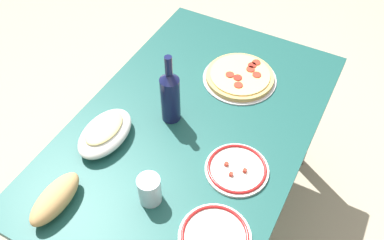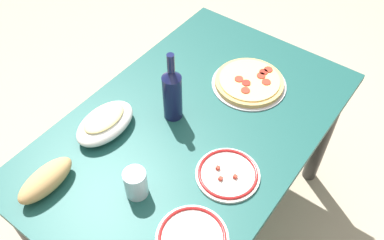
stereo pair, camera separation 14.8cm
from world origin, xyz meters
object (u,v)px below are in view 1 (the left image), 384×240
Objects in this scene: side_plate_near at (237,169)px; side_plate_far at (215,236)px; baked_pasta_dish at (105,132)px; bread_loaf at (55,199)px; wine_bottle at (170,96)px; dining_table at (192,146)px; water_glass at (150,190)px; pepperoni_pizza at (240,77)px.

side_plate_far is (-0.25, -0.04, -0.00)m from side_plate_near.
baked_pasta_dish is 1.17× the size of bread_loaf.
wine_bottle reaches higher than bread_loaf.
bread_loaf reaches higher than side_plate_near.
dining_table is at bearing -23.97° from bread_loaf.
water_glass reaches higher than baked_pasta_dish.
side_plate_far is (-0.15, -0.50, -0.03)m from baked_pasta_dish.
pepperoni_pizza is 1.45× the size of bread_loaf.
side_plate_near is 0.25m from side_plate_far.
baked_pasta_dish is at bearing 130.24° from dining_table.
dining_table is at bearing -49.76° from baked_pasta_dish.
wine_bottle is 0.51m from bread_loaf.
baked_pasta_dish is at bearing 101.67° from side_plate_near.
wine_bottle is at bearing 19.18° from water_glass.
dining_table is at bearing -88.71° from wine_bottle.
side_plate_far is 0.50m from bread_loaf.
baked_pasta_dish reaches higher than side_plate_near.
water_glass is at bearing 177.54° from pepperoni_pizza.
side_plate_far is at bearing -135.13° from wine_bottle.
baked_pasta_dish is 1.12× the size of side_plate_near.
pepperoni_pizza is at bearing 17.53° from side_plate_far.
pepperoni_pizza is 0.45m from side_plate_near.
bread_loaf is (-0.13, 0.48, 0.03)m from side_plate_far.
bread_loaf is at bearing 122.64° from water_glass.
side_plate_near is at bearing -49.13° from bread_loaf.
water_glass is 0.48× the size of side_plate_far.
dining_table is at bearing 4.74° from water_glass.
wine_bottle is 1.35× the size of side_plate_near.
side_plate_far is at bearing -107.12° from baked_pasta_dish.
side_plate_far is at bearing -95.82° from water_glass.
pepperoni_pizza is 1.24× the size of baked_pasta_dish.
bread_loaf is (-0.48, 0.13, -0.08)m from wine_bottle.
dining_table is 4.31× the size of pepperoni_pizza.
baked_pasta_dish is 1.10× the size of side_plate_far.
wine_bottle reaches higher than baked_pasta_dish.
side_plate_near is at bearing 8.98° from side_plate_far.
side_plate_near is (0.10, -0.46, -0.03)m from baked_pasta_dish.
wine_bottle is at bearing 71.70° from side_plate_near.
pepperoni_pizza is 0.59m from baked_pasta_dish.
wine_bottle is at bearing -14.95° from bread_loaf.
pepperoni_pizza reaches higher than side_plate_near.
baked_pasta_dish and bread_loaf have the same top height.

